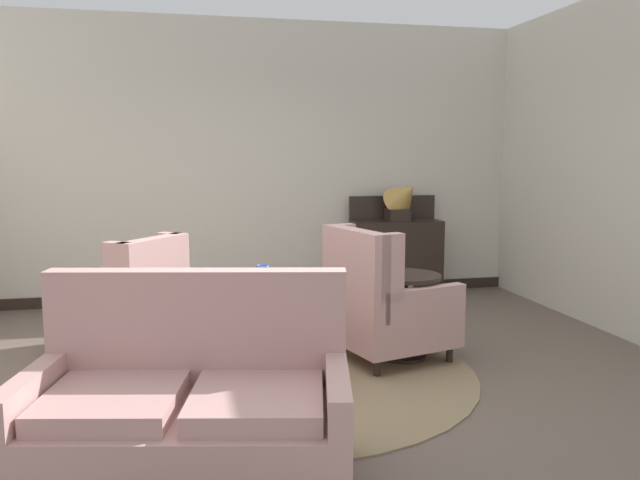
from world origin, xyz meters
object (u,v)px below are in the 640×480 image
at_px(porcelain_vase, 263,294).
at_px(gramophone, 404,198).
at_px(armchair_beside_settee, 382,306).
at_px(sideboard, 396,253).
at_px(armchair_far_left, 128,304).
at_px(settee, 189,401).
at_px(side_table, 403,307).
at_px(coffee_table, 262,328).

xyz_separation_m(porcelain_vase, gramophone, (1.92, 2.48, 0.48)).
distance_m(armchair_beside_settee, gramophone, 2.39).
bearing_deg(armchair_beside_settee, sideboard, -37.25).
bearing_deg(armchair_far_left, armchair_beside_settee, 110.84).
distance_m(porcelain_vase, settee, 1.33).
bearing_deg(sideboard, side_table, -107.56).
relative_size(porcelain_vase, gramophone, 0.58).
bearing_deg(porcelain_vase, settee, -113.94).
relative_size(porcelain_vase, armchair_beside_settee, 0.32).
height_order(porcelain_vase, armchair_beside_settee, armchair_beside_settee).
xyz_separation_m(armchair_beside_settee, side_table, (0.18, 0.00, -0.02)).
relative_size(armchair_beside_settee, gramophone, 1.81).
bearing_deg(gramophone, sideboard, 118.48).
xyz_separation_m(settee, gramophone, (2.45, 3.67, 0.75)).
relative_size(settee, side_table, 2.51).
distance_m(coffee_table, armchair_far_left, 1.36).
bearing_deg(coffee_table, sideboard, 53.35).
relative_size(coffee_table, armchair_far_left, 0.68).
xyz_separation_m(coffee_table, sideboard, (1.88, 2.52, 0.09)).
bearing_deg(side_table, settee, -137.22).
height_order(settee, armchair_far_left, settee).
bearing_deg(side_table, sideboard, 72.44).
bearing_deg(gramophone, porcelain_vase, -127.83).
height_order(porcelain_vase, sideboard, sideboard).
bearing_deg(coffee_table, side_table, 16.14).
bearing_deg(gramophone, settee, -123.75).
bearing_deg(sideboard, coffee_table, -126.65).
relative_size(coffee_table, armchair_beside_settee, 0.72).
bearing_deg(coffee_table, armchair_far_left, 136.71).
height_order(side_table, sideboard, sideboard).
bearing_deg(armchair_far_left, sideboard, 156.36).
distance_m(side_table, gramophone, 2.33).
height_order(armchair_far_left, sideboard, sideboard).
xyz_separation_m(armchair_far_left, side_table, (2.18, -0.59, 0.00)).
distance_m(settee, gramophone, 4.48).
bearing_deg(armchair_far_left, settee, 49.34).
relative_size(side_table, sideboard, 0.60).
height_order(porcelain_vase, gramophone, gramophone).
relative_size(armchair_beside_settee, sideboard, 0.93).
xyz_separation_m(armchair_beside_settee, armchair_far_left, (-1.99, 0.59, -0.02)).
height_order(settee, side_table, settee).
height_order(coffee_table, settee, settee).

